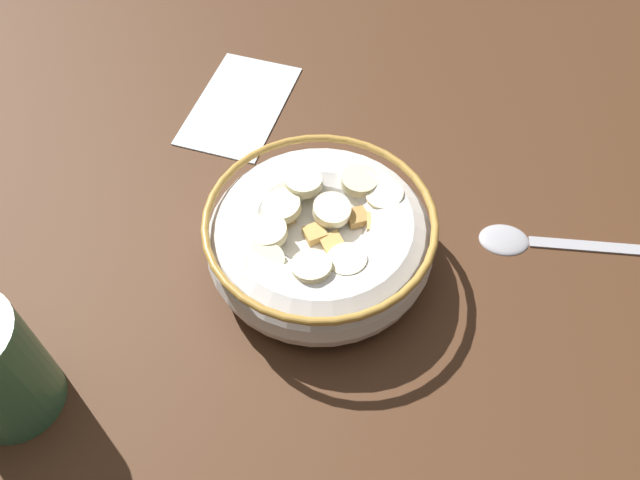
{
  "coord_description": "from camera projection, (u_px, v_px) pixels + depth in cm",
  "views": [
    {
      "loc": [
        22.8,
        17.94,
        43.18
      ],
      "look_at": [
        0.0,
        0.0,
        3.0
      ],
      "focal_mm": 36.12,
      "sensor_mm": 36.0,
      "label": 1
    }
  ],
  "objects": [
    {
      "name": "cereal_bowl",
      "position": [
        320.0,
        239.0,
        0.49
      ],
      "size": [
        17.58,
        17.58,
        6.38
      ],
      "color": "white",
      "rests_on": "ground_plane"
    },
    {
      "name": "spoon",
      "position": [
        529.0,
        240.0,
        0.53
      ],
      "size": [
        9.72,
        13.59,
        0.8
      ],
      "color": "#A5A5AD",
      "rests_on": "ground_plane"
    },
    {
      "name": "folded_napkin",
      "position": [
        240.0,
        104.0,
        0.63
      ],
      "size": [
        15.8,
        12.61,
        0.3
      ],
      "primitive_type": "cube",
      "rotation": [
        0.0,
        0.0,
        0.36
      ],
      "color": "silver",
      "rests_on": "ground_plane"
    },
    {
      "name": "ground_plane",
      "position": [
        320.0,
        268.0,
        0.53
      ],
      "size": [
        107.12,
        107.12,
        2.0
      ],
      "primitive_type": "cube",
      "color": "#472B19"
    }
  ]
}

